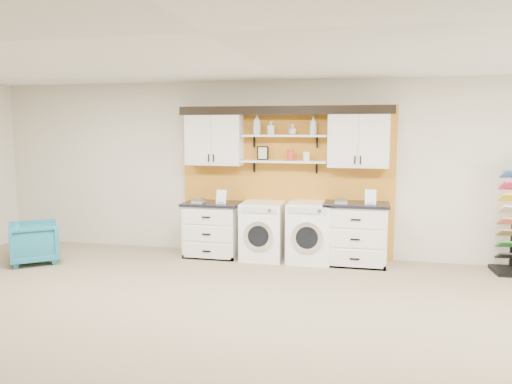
% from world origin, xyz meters
% --- Properties ---
extents(floor, '(10.00, 10.00, 0.00)m').
position_xyz_m(floor, '(0.00, 0.00, 0.00)').
color(floor, '#8A785D').
rests_on(floor, ground).
extents(ceiling, '(10.00, 10.00, 0.00)m').
position_xyz_m(ceiling, '(0.00, 0.00, 2.80)').
color(ceiling, white).
rests_on(ceiling, wall_back).
extents(wall_back, '(10.00, 0.00, 10.00)m').
position_xyz_m(wall_back, '(0.00, 4.00, 1.40)').
color(wall_back, beige).
rests_on(wall_back, floor).
extents(accent_panel, '(3.40, 0.07, 2.40)m').
position_xyz_m(accent_panel, '(0.00, 3.96, 1.20)').
color(accent_panel, '#BA761F').
rests_on(accent_panel, wall_back).
extents(upper_cabinet_left, '(0.90, 0.35, 0.84)m').
position_xyz_m(upper_cabinet_left, '(-1.13, 3.79, 1.88)').
color(upper_cabinet_left, white).
rests_on(upper_cabinet_left, wall_back).
extents(upper_cabinet_right, '(0.90, 0.35, 0.84)m').
position_xyz_m(upper_cabinet_right, '(1.13, 3.79, 1.88)').
color(upper_cabinet_right, white).
rests_on(upper_cabinet_right, wall_back).
extents(shelf_lower, '(1.32, 0.28, 0.03)m').
position_xyz_m(shelf_lower, '(0.00, 3.80, 1.53)').
color(shelf_lower, white).
rests_on(shelf_lower, wall_back).
extents(shelf_upper, '(1.32, 0.28, 0.03)m').
position_xyz_m(shelf_upper, '(0.00, 3.80, 1.93)').
color(shelf_upper, white).
rests_on(shelf_upper, wall_back).
extents(crown_molding, '(3.30, 0.41, 0.13)m').
position_xyz_m(crown_molding, '(0.00, 3.81, 2.33)').
color(crown_molding, black).
rests_on(crown_molding, wall_back).
extents(picture_frame, '(0.18, 0.02, 0.22)m').
position_xyz_m(picture_frame, '(-0.35, 3.85, 1.66)').
color(picture_frame, black).
rests_on(picture_frame, shelf_lower).
extents(canister_red, '(0.11, 0.11, 0.16)m').
position_xyz_m(canister_red, '(0.10, 3.80, 1.62)').
color(canister_red, red).
rests_on(canister_red, shelf_lower).
extents(canister_cream, '(0.10, 0.10, 0.14)m').
position_xyz_m(canister_cream, '(0.35, 3.80, 1.61)').
color(canister_cream, silver).
rests_on(canister_cream, shelf_lower).
extents(base_cabinet_left, '(0.89, 0.66, 0.87)m').
position_xyz_m(base_cabinet_left, '(-1.13, 3.64, 0.44)').
color(base_cabinet_left, white).
rests_on(base_cabinet_left, floor).
extents(base_cabinet_right, '(0.96, 0.66, 0.94)m').
position_xyz_m(base_cabinet_right, '(1.13, 3.64, 0.47)').
color(base_cabinet_right, white).
rests_on(base_cabinet_right, floor).
extents(washer, '(0.64, 0.71, 0.90)m').
position_xyz_m(washer, '(-0.30, 3.64, 0.45)').
color(washer, white).
rests_on(washer, floor).
extents(dryer, '(0.66, 0.71, 0.92)m').
position_xyz_m(dryer, '(0.43, 3.64, 0.46)').
color(dryer, white).
rests_on(dryer, floor).
extents(armchair, '(0.96, 0.96, 0.63)m').
position_xyz_m(armchair, '(-3.65, 2.65, 0.31)').
color(armchair, '#1C7089').
rests_on(armchair, floor).
extents(soap_bottle_a, '(0.17, 0.17, 0.33)m').
position_xyz_m(soap_bottle_a, '(-0.43, 3.80, 2.11)').
color(soap_bottle_a, silver).
rests_on(soap_bottle_a, shelf_upper).
extents(soap_bottle_b, '(0.13, 0.13, 0.21)m').
position_xyz_m(soap_bottle_b, '(-0.21, 3.80, 2.05)').
color(soap_bottle_b, silver).
rests_on(soap_bottle_b, shelf_upper).
extents(soap_bottle_c, '(0.17, 0.17, 0.16)m').
position_xyz_m(soap_bottle_c, '(0.13, 3.80, 2.03)').
color(soap_bottle_c, silver).
rests_on(soap_bottle_c, shelf_upper).
extents(soap_bottle_d, '(0.15, 0.15, 0.29)m').
position_xyz_m(soap_bottle_d, '(0.45, 3.80, 2.09)').
color(soap_bottle_d, silver).
rests_on(soap_bottle_d, shelf_upper).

